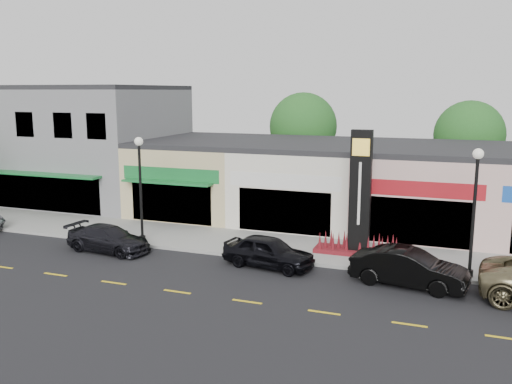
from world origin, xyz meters
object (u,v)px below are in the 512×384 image
car_black_conv (409,268)px  lamp_west_near (140,179)px  lamp_east_near (475,200)px  pylon_sign (359,211)px  car_dark_sedan (108,239)px  car_black_sedan (268,252)px

car_black_conv → lamp_west_near: bearing=92.6°
lamp_east_near → lamp_west_near: bearing=180.0°
lamp_east_near → pylon_sign: size_ratio=0.91×
car_dark_sedan → car_black_sedan: bearing=-81.6°
lamp_west_near → car_dark_sedan: 3.42m
lamp_west_near → lamp_east_near: bearing=0.0°
pylon_sign → car_black_conv: size_ratio=1.28×
car_black_conv → pylon_sign: bearing=47.8°
pylon_sign → car_black_sedan: bearing=-140.3°
lamp_east_near → car_black_conv: size_ratio=1.17×
pylon_sign → car_dark_sedan: bearing=-164.0°
pylon_sign → car_black_conv: 4.49m
lamp_east_near → car_black_conv: 3.95m
lamp_east_near → pylon_sign: (-5.00, 1.70, -1.20)m
lamp_east_near → car_black_sedan: 9.10m
pylon_sign → car_black_sedan: size_ratio=1.41×
lamp_west_near → lamp_east_near: (16.00, 0.00, 0.00)m
lamp_west_near → car_black_conv: lamp_west_near is taller
pylon_sign → lamp_west_near: bearing=-171.2°
pylon_sign → car_black_conv: pylon_sign is taller
lamp_west_near → car_black_sedan: (7.42, -1.28, -2.75)m
car_dark_sedan → car_black_sedan: car_black_sedan is taller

